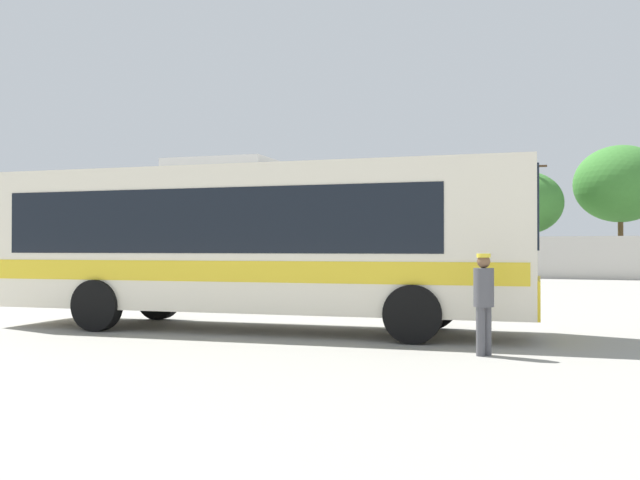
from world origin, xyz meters
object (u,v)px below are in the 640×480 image
Objects in this scene: attendant_by_bus_door at (484,297)px; utility_pole_near at (531,213)px; parked_car_leftmost_maroon at (302,263)px; roadside_tree_midleft at (526,203)px; roadside_tree_left at (324,204)px; parked_car_second_grey at (389,265)px; coach_bus_cream_yellow at (253,238)px; roadside_tree_midright at (620,184)px.

utility_pole_near is (-2.88, 31.71, 2.80)m from attendant_by_bus_door.
roadside_tree_midleft reaches higher than parked_car_leftmost_maroon.
parked_car_second_grey is at bearing -48.41° from roadside_tree_left.
parked_car_second_grey is at bearing 100.90° from coach_bus_cream_yellow.
parked_car_leftmost_maroon is at bearing 169.14° from parked_car_second_grey.
roadside_tree_left is (-1.56, 7.09, 3.92)m from parked_car_leftmost_maroon.
parked_car_second_grey is 16.23m from roadside_tree_midright.
roadside_tree_midleft is (6.31, 7.14, 3.59)m from parked_car_second_grey.
roadside_tree_left is (-16.90, 33.82, 3.79)m from attendant_by_bus_door.
parked_car_second_grey is (-4.60, 23.88, -1.10)m from coach_bus_cream_yellow.
parked_car_second_grey is 9.54m from utility_pole_near.
coach_bus_cream_yellow is at bearing 160.82° from attendant_by_bus_door.
coach_bus_cream_yellow is 2.79× the size of parked_car_second_grey.
attendant_by_bus_door is 0.39× the size of parked_car_second_grey.
roadside_tree_midleft is at bearing -148.44° from roadside_tree_midright.
parked_car_leftmost_maroon is at bearing -158.20° from utility_pole_near.
roadside_tree_midright is at bearing 28.21° from parked_car_leftmost_maroon.
roadside_tree_midright is (1.91, 35.98, 4.70)m from attendant_by_bus_door.
roadside_tree_midright reaches higher than attendant_by_bus_door.
utility_pole_near reaches higher than parked_car_second_grey.
parked_car_leftmost_maroon is 0.64× the size of roadside_tree_left.
coach_bus_cream_yellow is 1.79× the size of roadside_tree_left.
roadside_tree_left reaches higher than coach_bus_cream_yellow.
roadside_tree_left reaches higher than parked_car_second_grey.
parked_car_leftmost_maroon is 20.16m from roadside_tree_midright.
roadside_tree_midright is at bearing 86.96° from attendant_by_bus_door.
roadside_tree_midright reaches higher than utility_pole_near.
roadside_tree_left is at bearing 131.59° from parked_car_second_grey.
parked_car_second_grey is at bearing -10.86° from parked_car_leftmost_maroon.
roadside_tree_left is at bearing 102.39° from parked_car_leftmost_maroon.
roadside_tree_left is 13.63m from roadside_tree_midleft.
coach_bus_cream_yellow reaches higher than parked_car_leftmost_maroon.
parked_car_second_grey is at bearing 110.59° from attendant_by_bus_door.
attendant_by_bus_door is at bearing -69.41° from parked_car_second_grey.
parked_car_second_grey reaches higher than parked_car_leftmost_maroon.
parked_car_leftmost_maroon is 0.57× the size of utility_pole_near.
parked_car_second_grey is 11.63m from roadside_tree_left.
utility_pole_near is 0.88× the size of roadside_tree_midright.
roadside_tree_midleft reaches higher than attendant_by_bus_door.
parked_car_leftmost_maroon is at bearing 112.43° from coach_bus_cream_yellow.
parked_car_leftmost_maroon is 5.81m from parked_car_second_grey.
roadside_tree_midright reaches higher than roadside_tree_midleft.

